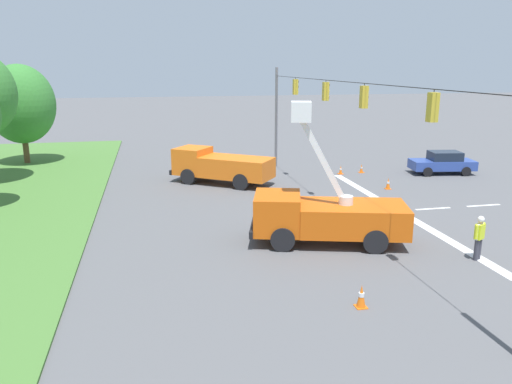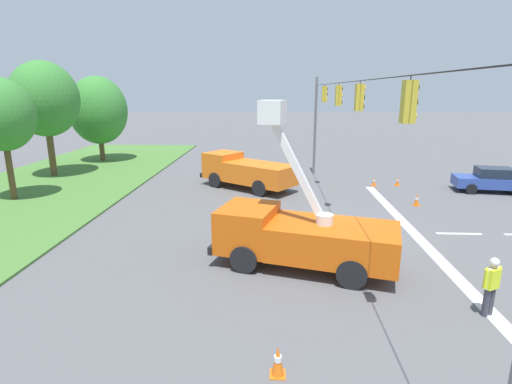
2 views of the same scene
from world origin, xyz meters
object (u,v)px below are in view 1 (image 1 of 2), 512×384
at_px(traffic_cone_mid_left, 341,170).
at_px(traffic_cone_foreground_left, 361,169).
at_px(utility_truck_bucket_lift, 325,214).
at_px(sedan_blue, 443,162).
at_px(tree_east_end, 21,104).
at_px(utility_truck_support_near, 220,165).
at_px(traffic_cone_mid_right, 388,184).
at_px(road_worker, 479,235).
at_px(traffic_cone_near_bucket, 361,296).

bearing_deg(traffic_cone_mid_left, traffic_cone_foreground_left, -84.65).
xyz_separation_m(utility_truck_bucket_lift, sedan_blue, (11.57, -12.74, -0.49)).
distance_m(sedan_blue, traffic_cone_mid_left, 7.13).
bearing_deg(tree_east_end, utility_truck_support_near, -124.76).
distance_m(traffic_cone_mid_left, traffic_cone_mid_right, 4.84).
bearing_deg(utility_truck_support_near, tree_east_end, 55.24).
relative_size(utility_truck_bucket_lift, sedan_blue, 1.53).
bearing_deg(road_worker, traffic_cone_foreground_left, -7.67).
distance_m(utility_truck_bucket_lift, sedan_blue, 17.21).
xyz_separation_m(utility_truck_support_near, sedan_blue, (-0.25, -15.56, -0.38)).
relative_size(tree_east_end, traffic_cone_foreground_left, 12.26).
bearing_deg(tree_east_end, road_worker, -138.38).
bearing_deg(tree_east_end, traffic_cone_near_bucket, -150.11).
bearing_deg(sedan_blue, road_worker, 152.70).
bearing_deg(utility_truck_support_near, traffic_cone_near_bucket, -173.60).
bearing_deg(sedan_blue, traffic_cone_near_bucket, 142.05).
height_order(utility_truck_bucket_lift, sedan_blue, utility_truck_bucket_lift).
bearing_deg(sedan_blue, traffic_cone_mid_left, 79.25).
distance_m(tree_east_end, utility_truck_bucket_lift, 27.04).
xyz_separation_m(tree_east_end, utility_truck_support_near, (-9.43, -13.59, -3.36)).
relative_size(utility_truck_support_near, traffic_cone_foreground_left, 10.83).
height_order(traffic_cone_mid_left, traffic_cone_mid_right, traffic_cone_mid_right).
distance_m(utility_truck_bucket_lift, traffic_cone_foreground_left, 15.01).
height_order(sedan_blue, traffic_cone_foreground_left, sedan_blue).
distance_m(utility_truck_support_near, traffic_cone_near_bucket, 17.79).
bearing_deg(traffic_cone_mid_left, traffic_cone_near_bucket, 160.62).
bearing_deg(traffic_cone_near_bucket, sedan_blue, -37.95).
bearing_deg(utility_truck_support_near, traffic_cone_mid_left, -82.83).
height_order(tree_east_end, traffic_cone_near_bucket, tree_east_end).
bearing_deg(traffic_cone_foreground_left, utility_truck_bucket_lift, 150.57).
distance_m(road_worker, traffic_cone_near_bucket, 6.67).
height_order(traffic_cone_foreground_left, traffic_cone_mid_right, traffic_cone_mid_right).
xyz_separation_m(utility_truck_support_near, traffic_cone_mid_right, (-3.60, -9.82, -0.83)).
height_order(tree_east_end, traffic_cone_mid_left, tree_east_end).
xyz_separation_m(traffic_cone_foreground_left, traffic_cone_mid_left, (-0.15, 1.61, 0.00)).
xyz_separation_m(road_worker, traffic_cone_mid_right, (11.28, -1.82, -0.66)).
bearing_deg(utility_truck_support_near, road_worker, -151.70).
bearing_deg(utility_truck_bucket_lift, traffic_cone_foreground_left, -29.43).
height_order(tree_east_end, utility_truck_support_near, tree_east_end).
relative_size(road_worker, traffic_cone_mid_right, 2.55).
relative_size(sedan_blue, traffic_cone_near_bucket, 6.00).
height_order(tree_east_end, road_worker, tree_east_end).
relative_size(utility_truck_bucket_lift, traffic_cone_near_bucket, 9.21).
bearing_deg(traffic_cone_near_bucket, traffic_cone_foreground_left, -23.46).
relative_size(tree_east_end, road_worker, 4.21).
relative_size(tree_east_end, utility_truck_support_near, 1.13).
bearing_deg(sedan_blue, utility_truck_support_near, 89.09).
xyz_separation_m(utility_truck_bucket_lift, road_worker, (-3.06, -5.19, -0.28)).
height_order(utility_truck_support_near, traffic_cone_mid_left, utility_truck_support_near).
bearing_deg(road_worker, traffic_cone_mid_left, -2.02).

